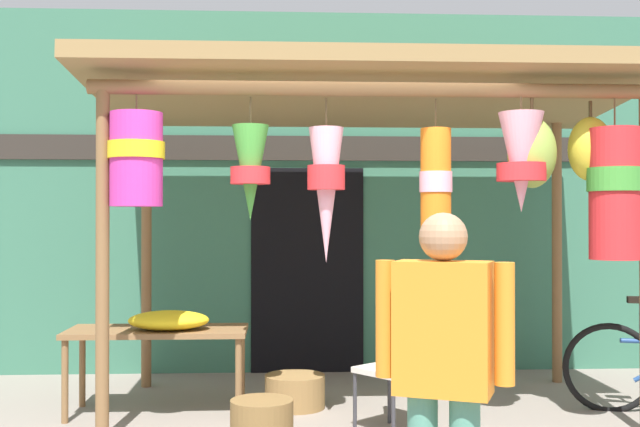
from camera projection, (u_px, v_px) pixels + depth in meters
The scene contains 8 objects.
shop_facade at pixel (318, 192), 7.71m from camera, with size 11.56×0.29×3.54m.
market_stall_canopy at pixel (383, 122), 5.91m from camera, with size 4.25×2.23×2.65m.
display_table at pixel (158, 338), 5.95m from camera, with size 1.37×0.60×0.65m.
flower_heap_on_table at pixel (170, 320), 5.88m from camera, with size 0.61×0.43×0.15m.
folding_chair at pixel (398, 360), 5.46m from camera, with size 0.56×0.56×0.84m.
wicker_basket_by_table at pixel (262, 421), 5.17m from camera, with size 0.42×0.42×0.28m, color brown.
wicker_basket_spare at pixel (295, 391), 6.13m from camera, with size 0.48×0.48×0.26m, color olive.
vendor_in_orange at pixel (443, 361), 3.28m from camera, with size 0.55×0.36×1.52m.
Camera 1 is at (-0.39, -5.01, 1.49)m, focal length 43.39 mm.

